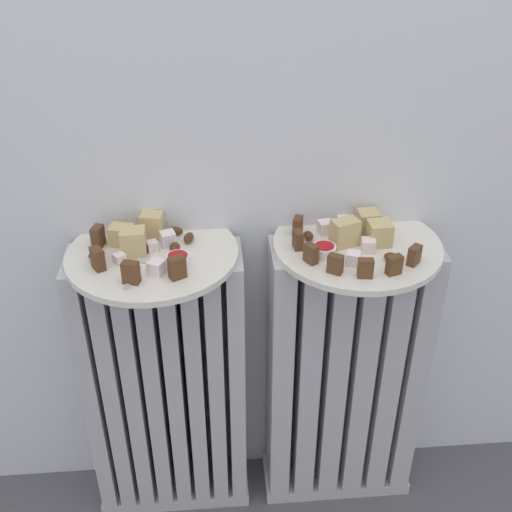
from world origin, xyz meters
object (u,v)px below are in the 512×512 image
plate_left (153,254)px  jam_bowl_right (324,250)px  plate_right (357,245)px  jam_bowl_left (178,260)px  radiator_left (167,390)px  radiator_right (344,379)px  fork (137,269)px

plate_left → jam_bowl_right: (0.30, -0.04, 0.02)m
plate_right → jam_bowl_left: jam_bowl_left is taller
radiator_left → plate_right: bearing=0.0°
radiator_left → radiator_right: (0.37, -0.00, -0.00)m
jam_bowl_left → radiator_right: bearing=8.8°
radiator_right → fork: (-0.40, -0.06, 0.34)m
plate_right → jam_bowl_left: bearing=-171.2°
plate_right → radiator_left: bearing=180.0°
radiator_left → radiator_right: 0.37m
plate_left → plate_right: (0.37, 0.00, 0.00)m
plate_right → jam_bowl_left: size_ratio=7.42×
radiator_right → jam_bowl_left: (-0.33, -0.05, 0.35)m
plate_left → jam_bowl_right: jam_bowl_right is taller
fork → radiator_left: bearing=69.8°
jam_bowl_left → jam_bowl_right: (0.26, 0.01, -0.00)m
radiator_right → plate_right: plate_right is taller
plate_left → radiator_left: bearing=0.0°
radiator_left → fork: (-0.02, -0.06, 0.34)m
plate_right → jam_bowl_left: 0.33m
plate_left → plate_right: 0.37m
radiator_left → plate_right: plate_right is taller
plate_left → jam_bowl_right: 0.31m
radiator_left → jam_bowl_right: bearing=-7.0°
jam_bowl_left → plate_left: bearing=133.6°
radiator_left → plate_left: bearing=180.0°
plate_left → plate_right: size_ratio=1.00×
radiator_left → plate_right: size_ratio=2.09×
radiator_right → jam_bowl_right: (-0.07, -0.04, 0.35)m
radiator_left → jam_bowl_left: size_ratio=15.48×
radiator_right → fork: 0.53m
radiator_left → radiator_right: size_ratio=1.00×
radiator_left → plate_left: size_ratio=2.09×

